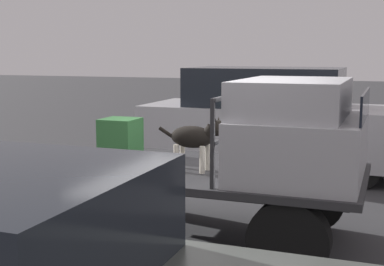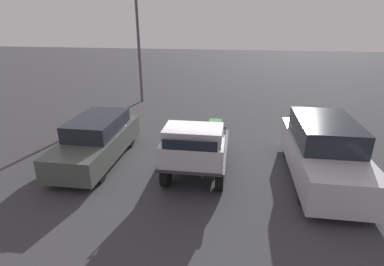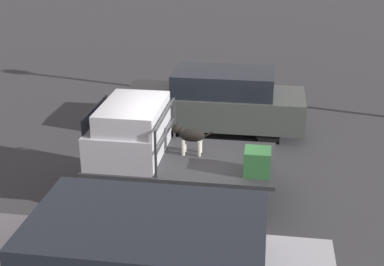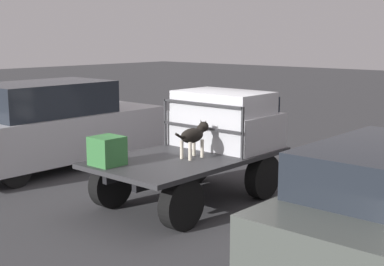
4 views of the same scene
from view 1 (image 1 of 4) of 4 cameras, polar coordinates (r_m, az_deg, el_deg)
The scene contains 7 objects.
ground_plane at distance 6.55m, azimuth 1.83°, elevation -11.24°, with size 80.00×80.00×0.00m, color #38383A.
flatbed_truck at distance 6.36m, azimuth 1.86°, elevation -6.02°, with size 3.55×1.99×0.87m.
truck_cab at distance 5.97m, azimuth 11.36°, elevation 0.27°, with size 1.32×1.87×1.06m.
truck_headboard at distance 6.11m, azimuth 4.90°, elevation 1.48°, with size 0.04×1.87×0.90m.
dog at distance 6.07m, azimuth 0.52°, elevation -0.46°, with size 0.85×0.25×0.64m.
cargo_crate at distance 7.28m, azimuth -7.65°, elevation -0.30°, with size 0.47×0.47×0.47m.
parked_pickup_far at distance 10.17m, azimuth 8.86°, elevation 1.29°, with size 5.03×1.95×1.95m.
Camera 1 is at (1.96, -5.84, 2.20)m, focal length 50.00 mm.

